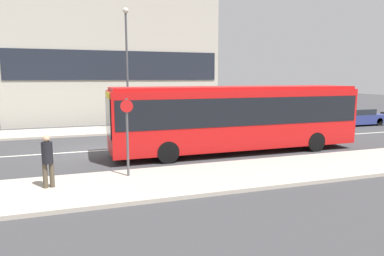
% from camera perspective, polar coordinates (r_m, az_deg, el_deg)
% --- Properties ---
extents(ground_plane, '(120.00, 120.00, 0.00)m').
position_cam_1_polar(ground_plane, '(17.80, -15.91, -3.69)').
color(ground_plane, '#3A3A3D').
extents(sidewalk_near, '(44.00, 3.50, 0.13)m').
position_cam_1_polar(sidewalk_near, '(11.74, -14.51, -9.58)').
color(sidewalk_near, '#B2A899').
rests_on(sidewalk_near, ground_plane).
extents(sidewalk_far, '(44.00, 3.50, 0.13)m').
position_cam_1_polar(sidewalk_far, '(23.94, -16.61, -0.50)').
color(sidewalk_far, '#B2A899').
rests_on(sidewalk_far, ground_plane).
extents(lane_centerline, '(41.80, 0.16, 0.01)m').
position_cam_1_polar(lane_centerline, '(17.80, -15.92, -3.68)').
color(lane_centerline, silver).
rests_on(lane_centerline, ground_plane).
extents(apartment_block_left_tower, '(16.57, 5.43, 16.51)m').
position_cam_1_polar(apartment_block_left_tower, '(30.09, -13.11, 17.04)').
color(apartment_block_left_tower, '#B7B2A3').
rests_on(apartment_block_left_tower, ground_plane).
extents(city_bus, '(12.21, 2.65, 3.21)m').
position_cam_1_polar(city_bus, '(16.83, 7.39, 2.25)').
color(city_bus, red).
rests_on(city_bus, ground_plane).
extents(parked_car_0, '(4.56, 1.78, 1.26)m').
position_cam_1_polar(parked_car_0, '(25.58, 16.94, 1.26)').
color(parked_car_0, '#A39E84').
rests_on(parked_car_0, ground_plane).
extents(parked_car_1, '(4.44, 1.78, 1.27)m').
position_cam_1_polar(parked_car_1, '(29.12, 25.73, 1.63)').
color(parked_car_1, navy).
rests_on(parked_car_1, ground_plane).
extents(pedestrian_near_stop, '(0.35, 0.34, 1.71)m').
position_cam_1_polar(pedestrian_near_stop, '(11.85, -22.95, -4.62)').
color(pedestrian_near_stop, '#4C4233').
rests_on(pedestrian_near_stop, sidewalk_near).
extents(bus_stop_sign, '(0.44, 0.12, 2.79)m').
position_cam_1_polar(bus_stop_sign, '(12.29, -10.74, -0.55)').
color(bus_stop_sign, '#4C4C51').
rests_on(bus_stop_sign, sidewalk_near).
extents(street_lamp, '(0.36, 0.36, 7.88)m').
position_cam_1_polar(street_lamp, '(22.93, -10.81, 11.34)').
color(street_lamp, '#4C4C51').
rests_on(street_lamp, sidewalk_far).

